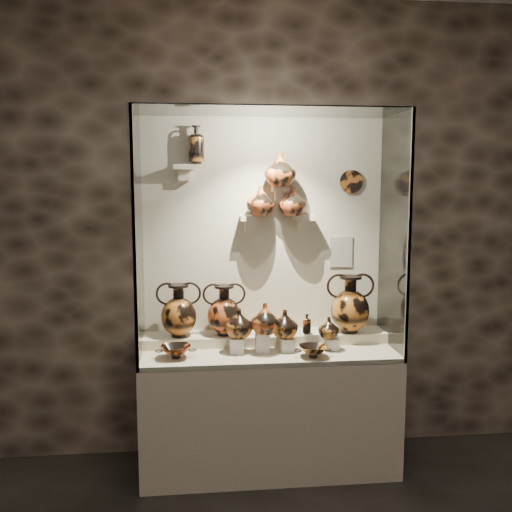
{
  "coord_description": "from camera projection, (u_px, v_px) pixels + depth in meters",
  "views": [
    {
      "loc": [
        -0.48,
        -1.51,
        1.95
      ],
      "look_at": [
        -0.08,
        2.24,
        1.46
      ],
      "focal_mm": 40.0,
      "sensor_mm": 36.0,
      "label": 1
    }
  ],
  "objects": [
    {
      "name": "glass_left",
      "position": [
        138.0,
        237.0,
        3.64
      ],
      "size": [
        0.01,
        0.6,
        1.6
      ],
      "primitive_type": "cube",
      "color": "white",
      "rests_on": "plinth"
    },
    {
      "name": "pedestal_d",
      "position": [
        311.0,
        342.0,
        3.8
      ],
      "size": [
        0.09,
        0.09,
        0.12
      ],
      "primitive_type": "cube",
      "color": "silver",
      "rests_on": "front_tier"
    },
    {
      "name": "wall_back",
      "position": [
        263.0,
        231.0,
        4.05
      ],
      "size": [
        5.0,
        0.02,
        3.2
      ],
      "primitive_type": "cube",
      "color": "black",
      "rests_on": "ground"
    },
    {
      "name": "plinth",
      "position": [
        269.0,
        411.0,
        3.89
      ],
      "size": [
        1.7,
        0.6,
        0.8
      ],
      "primitive_type": "cube",
      "color": "beige",
      "rests_on": "floor"
    },
    {
      "name": "bracket_ca",
      "position": [
        250.0,
        218.0,
        3.94
      ],
      "size": [
        0.14,
        0.12,
        0.04
      ],
      "primitive_type": "cube",
      "color": "beige",
      "rests_on": "back_panel"
    },
    {
      "name": "lekythos_small",
      "position": [
        307.0,
        323.0,
        3.77
      ],
      "size": [
        0.09,
        0.09,
        0.15
      ],
      "primitive_type": null,
      "rotation": [
        0.0,
        0.0,
        0.39
      ],
      "color": "#BF4E21",
      "rests_on": "pedestal_d"
    },
    {
      "name": "ovoid_vase_a",
      "position": [
        261.0,
        201.0,
        3.89
      ],
      "size": [
        0.25,
        0.25,
        0.21
      ],
      "primitive_type": "imported",
      "rotation": [
        0.0,
        0.0,
        0.31
      ],
      "color": "#BF4E21",
      "rests_on": "bracket_ca"
    },
    {
      "name": "kylix_right",
      "position": [
        313.0,
        350.0,
        3.66
      ],
      "size": [
        0.24,
        0.21,
        0.09
      ],
      "primitive_type": null,
      "rotation": [
        0.0,
        0.0,
        0.07
      ],
      "color": "#A85E20",
      "rests_on": "front_tier"
    },
    {
      "name": "frame_post_left",
      "position": [
        134.0,
        242.0,
        3.35
      ],
      "size": [
        0.02,
        0.02,
        1.6
      ],
      "primitive_type": "cube",
      "color": "gray",
      "rests_on": "plinth"
    },
    {
      "name": "ovoid_vase_c",
      "position": [
        293.0,
        201.0,
        3.91
      ],
      "size": [
        0.2,
        0.2,
        0.2
      ],
      "primitive_type": "imported",
      "rotation": [
        0.0,
        0.0,
        0.05
      ],
      "color": "#BF4E21",
      "rests_on": "bracket_cc"
    },
    {
      "name": "frame_post_right",
      "position": [
        409.0,
        239.0,
        3.53
      ],
      "size": [
        0.02,
        0.02,
        1.6
      ],
      "primitive_type": "cube",
      "color": "gray",
      "rests_on": "plinth"
    },
    {
      "name": "amphora_mid",
      "position": [
        224.0,
        310.0,
        3.91
      ],
      "size": [
        0.32,
        0.32,
        0.35
      ],
      "primitive_type": null,
      "rotation": [
        0.0,
        0.0,
        -0.15
      ],
      "color": "#BF4E21",
      "rests_on": "rear_tier"
    },
    {
      "name": "rear_tier",
      "position": [
        266.0,
        340.0,
        4.0
      ],
      "size": [
        1.7,
        0.25,
        0.1
      ],
      "primitive_type": "cube",
      "color": "beige",
      "rests_on": "plinth"
    },
    {
      "name": "jug_e",
      "position": [
        329.0,
        328.0,
        3.8
      ],
      "size": [
        0.18,
        0.18,
        0.15
      ],
      "primitive_type": "imported",
      "rotation": [
        0.0,
        0.0,
        0.31
      ],
      "color": "#A85E20",
      "rests_on": "pedestal_e"
    },
    {
      "name": "front_tier",
      "position": [
        269.0,
        352.0,
        3.83
      ],
      "size": [
        1.68,
        0.58,
        0.03
      ],
      "primitive_type": "cube",
      "color": "beige",
      "rests_on": "plinth"
    },
    {
      "name": "bracket_cb",
      "position": [
        279.0,
        189.0,
        3.94
      ],
      "size": [
        0.1,
        0.12,
        0.04
      ],
      "primitive_type": "cube",
      "color": "beige",
      "rests_on": "back_panel"
    },
    {
      "name": "lekythos_tall",
      "position": [
        196.0,
        142.0,
        3.83
      ],
      "size": [
        0.15,
        0.15,
        0.29
      ],
      "primitive_type": null,
      "rotation": [
        0.0,
        0.0,
        0.34
      ],
      "color": "#A85E20",
      "rests_on": "bracket_ul"
    },
    {
      "name": "bracket_ul",
      "position": [
        184.0,
        167.0,
        3.85
      ],
      "size": [
        0.14,
        0.12,
        0.04
      ],
      "primitive_type": "cube",
      "color": "beige",
      "rests_on": "back_panel"
    },
    {
      "name": "pedestal_c",
      "position": [
        288.0,
        345.0,
        3.79
      ],
      "size": [
        0.09,
        0.09,
        0.09
      ],
      "primitive_type": "cube",
      "color": "silver",
      "rests_on": "front_tier"
    },
    {
      "name": "amphora_left",
      "position": [
        179.0,
        310.0,
        3.88
      ],
      "size": [
        0.34,
        0.34,
        0.36
      ],
      "primitive_type": null,
      "rotation": [
        0.0,
        0.0,
        0.18
      ],
      "color": "#A85E20",
      "rests_on": "rear_tier"
    },
    {
      "name": "amphora_right",
      "position": [
        350.0,
        304.0,
        3.98
      ],
      "size": [
        0.39,
        0.39,
        0.4
      ],
      "primitive_type": null,
      "rotation": [
        0.0,
        0.0,
        0.23
      ],
      "color": "#A85E20",
      "rests_on": "rear_tier"
    },
    {
      "name": "pedestal_e",
      "position": [
        332.0,
        344.0,
        3.82
      ],
      "size": [
        0.09,
        0.09,
        0.08
      ],
      "primitive_type": "cube",
      "color": "silver",
      "rests_on": "front_tier"
    },
    {
      "name": "glass_right",
      "position": [
        394.0,
        234.0,
        3.82
      ],
      "size": [
        0.01,
        0.6,
        1.6
      ],
      "primitive_type": "cube",
      "color": "white",
      "rests_on": "plinth"
    },
    {
      "name": "jug_b",
      "position": [
        265.0,
        318.0,
        3.73
      ],
      "size": [
        0.22,
        0.22,
        0.2
      ],
      "primitive_type": "imported",
      "rotation": [
        0.0,
        0.0,
        -0.14
      ],
      "color": "#BF4E21",
      "rests_on": "pedestal_b"
    },
    {
      "name": "wall_plate",
      "position": [
        351.0,
        182.0,
        4.04
      ],
      "size": [
        0.17,
        0.02,
        0.17
      ],
      "primitive_type": "cylinder",
      "rotation": [
        1.57,
        0.0,
        0.0
      ],
      "color": "#A0511F",
      "rests_on": "back_panel"
    },
    {
      "name": "glass_front",
      "position": [
        275.0,
        240.0,
        3.44
      ],
      "size": [
        1.7,
        0.01,
        1.6
      ],
      "primitive_type": "cube",
      "color": "white",
      "rests_on": "plinth"
    },
    {
      "name": "pedestal_a",
      "position": [
        237.0,
        345.0,
        3.75
      ],
      "size": [
        0.09,
        0.09,
        0.1
      ],
      "primitive_type": "cube",
      "color": "silver",
      "rests_on": "front_tier"
    },
    {
      "name": "back_panel",
      "position": [
        263.0,
        231.0,
        4.04
      ],
      "size": [
        1.7,
        0.03,
        1.6
      ],
      "primitive_type": "cube",
      "color": "beige",
      "rests_on": "plinth"
    },
    {
      "name": "jug_c",
      "position": [
        285.0,
        324.0,
        3.78
      ],
      "size": [
        0.23,
        0.23,
        0.19
      ],
      "primitive_type": "imported",
      "rotation": [
        0.0,
        0.0,
        -0.38
      ],
      "color": "#A85E20",
      "rests_on": "pedestal_c"
    },
    {
      "name": "info_placard",
      "position": [
        341.0,
        252.0,
        4.1
      ],
      "size": [
        0.16,
        0.01,
        0.22
      ],
      "primitive_type": "cube",
      "color": "beige",
      "rests_on": "back_panel"
    },
    {
      "name": "bracket_cc",
      "position": [
        304.0,
        218.0,
        3.98
      ],
      "size": [
        0.14,
        0.12,
        0.04
      ],
      "primitive_type": "cube",
      "color": "beige",
      "rests_on": "back_panel"
    },
    {
      "name": "pedestal_b",
      "position": [
        262.0,
        342.0,
        3.77
      ],
      "size": [
        0.09,
        0.09,
        0.13
      ],
      "primitive_type": "cube",
      "color": "silver",
      "rests_on": "front_tier"
    },
    {
      "name": "ovoid_vase_b",
      "position": [
        280.0,
        170.0,
        3.86
      ],
      "size": [
        0.25,
        0.25,
        0.22
      ],
      "primitive_type": "imported",
      "rotation": [
        0.0,
        0.0,
        -0.2
      ],
      "color": "#BF4E21",
      "rests_on": "bracket_cb"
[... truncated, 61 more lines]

